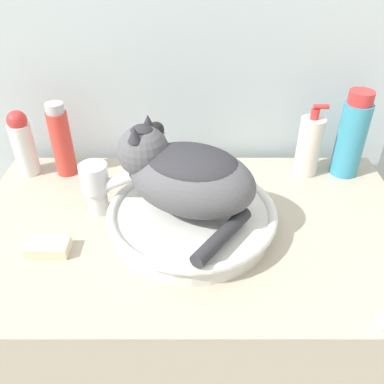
{
  "coord_description": "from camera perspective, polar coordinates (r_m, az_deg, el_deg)",
  "views": [
    {
      "loc": [
        -0.0,
        -0.39,
        1.37
      ],
      "look_at": [
        -0.0,
        0.26,
        0.91
      ],
      "focal_mm": 38.0,
      "sensor_mm": 36.0,
      "label": 1
    }
  ],
  "objects": [
    {
      "name": "vanity_counter",
      "position": [
        1.18,
        0.05,
        -19.83
      ],
      "size": [
        0.96,
        0.57,
        0.81
      ],
      "color": "#B2A893",
      "rests_on": "ground_plane"
    },
    {
      "name": "sink_basin",
      "position": [
        0.85,
        0.0,
        -3.49
      ],
      "size": [
        0.35,
        0.35,
        0.05
      ],
      "color": "silver",
      "rests_on": "vanity_counter"
    },
    {
      "name": "cat",
      "position": [
        0.8,
        -1.0,
        2.61
      ],
      "size": [
        0.3,
        0.3,
        0.18
      ],
      "rotation": [
        0.0,
        0.0,
        2.77
      ],
      "color": "#56565B",
      "rests_on": "sink_basin"
    },
    {
      "name": "faucet",
      "position": [
        0.9,
        -12.96,
        0.98
      ],
      "size": [
        0.13,
        0.07,
        0.12
      ],
      "rotation": [
        0.0,
        0.0,
        -0.27
      ],
      "color": "silver",
      "rests_on": "vanity_counter"
    },
    {
      "name": "soap_pump_bottle",
      "position": [
        1.05,
        16.16,
        6.26
      ],
      "size": [
        0.06,
        0.06,
        0.19
      ],
      "color": "silver",
      "rests_on": "vanity_counter"
    },
    {
      "name": "mouthwash_bottle",
      "position": [
        1.07,
        21.54,
        7.37
      ],
      "size": [
        0.07,
        0.07,
        0.22
      ],
      "color": "teal",
      "rests_on": "vanity_counter"
    },
    {
      "name": "lotion_bottle_white",
      "position": [
        1.09,
        -22.58,
        6.36
      ],
      "size": [
        0.05,
        0.05,
        0.17
      ],
      "color": "silver",
      "rests_on": "vanity_counter"
    },
    {
      "name": "shampoo_bottle_tall",
      "position": [
        1.05,
        -17.8,
        6.88
      ],
      "size": [
        0.05,
        0.05,
        0.19
      ],
      "color": "#DB3D33",
      "rests_on": "vanity_counter"
    },
    {
      "name": "deodorant_stick",
      "position": [
        1.02,
        -4.84,
        6.14
      ],
      "size": [
        0.04,
        0.04,
        0.14
      ],
      "color": "silver",
      "rests_on": "vanity_counter"
    },
    {
      "name": "soap_bar",
      "position": [
        0.86,
        -19.46,
        -7.34
      ],
      "size": [
        0.08,
        0.05,
        0.02
      ],
      "color": "beige",
      "rests_on": "vanity_counter"
    }
  ]
}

